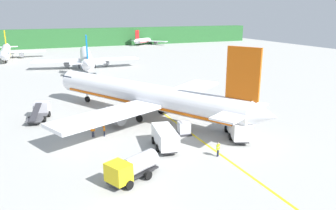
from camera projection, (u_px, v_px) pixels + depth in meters
The scene contains 15 objects.
ground at pixel (62, 91), 69.31m from camera, with size 240.00×320.00×0.20m, color #A8A8A3.
distant_treeline at pixel (39, 39), 148.41m from camera, with size 216.00×6.00×8.36m, color #28602D.
airliner_foreground at pixel (146, 96), 50.99m from camera, with size 32.17×37.97×11.90m.
airliner_mid_apron at pixel (86, 58), 96.84m from camera, with size 29.98×36.18×10.33m.
airliner_far_taxiway at pixel (6, 51), 114.94m from camera, with size 26.80×32.17×9.19m.
airliner_distant at pixel (149, 40), 166.79m from camera, with size 22.34×19.07×7.43m.
service_truck_fuel at pixel (238, 127), 42.91m from camera, with size 4.40×6.69×2.64m.
service_truck_baggage at pixel (165, 137), 39.67m from camera, with size 3.09×5.94×2.43m.
service_truck_catering at pixel (40, 111), 50.81m from camera, with size 3.89×6.39×2.57m.
service_truck_pushback at pixel (132, 167), 32.00m from camera, with size 5.86×4.20×2.40m.
cargo_container_near at pixel (184, 128), 44.13m from camera, with size 1.93×1.93×1.88m.
crew_marshaller at pixel (93, 130), 43.15m from camera, with size 0.58×0.40×1.74m.
crew_loader_left at pixel (218, 148), 37.40m from camera, with size 0.56×0.42×1.70m.
crew_loader_right at pixel (104, 129), 43.50m from camera, with size 0.26×0.63×1.64m.
apron_guide_line at pixel (176, 123), 49.11m from camera, with size 0.30×60.00×0.01m, color yellow.
Camera 1 is at (-6.01, -22.84, 15.93)m, focal length 35.27 mm.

